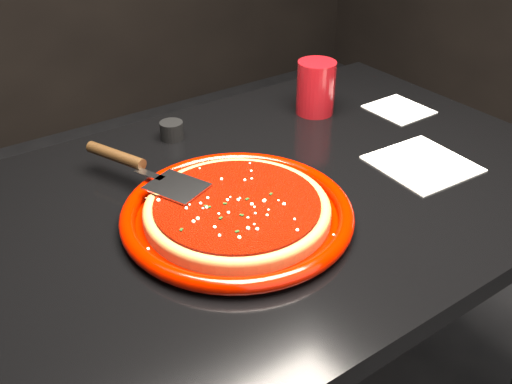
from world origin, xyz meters
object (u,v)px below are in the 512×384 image
(table, at_px, (271,328))
(pizza_server, at_px, (145,168))
(plate, at_px, (237,213))
(ramekin, at_px, (172,130))
(cup, at_px, (316,88))

(table, relative_size, pizza_server, 3.66)
(plate, relative_size, ramekin, 7.92)
(ramekin, bearing_deg, pizza_server, -130.63)
(table, xyz_separation_m, ramekin, (-0.07, 0.28, 0.39))
(pizza_server, distance_m, cup, 0.48)
(plate, xyz_separation_m, pizza_server, (-0.08, 0.18, 0.03))
(plate, distance_m, cup, 0.47)
(plate, xyz_separation_m, cup, (0.39, 0.26, 0.05))
(plate, distance_m, pizza_server, 0.20)
(pizza_server, bearing_deg, ramekin, 26.89)
(cup, bearing_deg, ramekin, 167.84)
(cup, bearing_deg, plate, -146.19)
(pizza_server, bearing_deg, plate, -86.99)
(plate, bearing_deg, ramekin, 80.92)
(pizza_server, bearing_deg, cup, -12.11)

